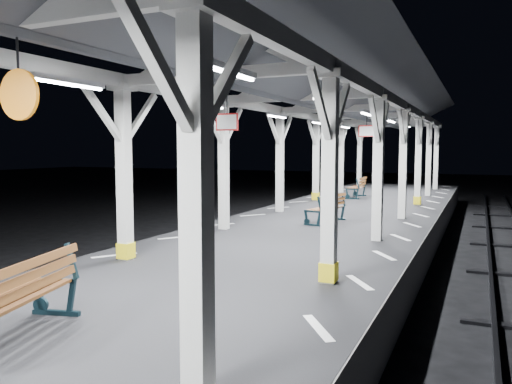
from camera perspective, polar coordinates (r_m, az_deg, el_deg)
The scene contains 8 objects.
ground at distance 7.60m, azimuth -12.04°, elevation -19.42°, with size 120.00×120.00×0.00m, color black.
platform at distance 7.40m, azimuth -12.12°, elevation -15.89°, with size 6.00×50.00×1.00m, color black.
hazard_stripes_left at distance 8.87m, azimuth -25.20°, elevation -9.32°, with size 1.00×48.00×0.01m, color silver.
hazard_stripes_right at distance 6.17m, azimuth 7.11°, elevation -15.14°, with size 1.00×48.00×0.01m, color silver.
canopy at distance 7.06m, azimuth -12.83°, elevation 16.64°, with size 5.40×49.00×4.65m.
bench_mid at distance 6.16m, azimuth -25.33°, elevation -10.69°, with size 1.08×1.87×0.96m.
bench_far at distance 14.41m, azimuth 8.26°, elevation -1.77°, with size 0.85×1.62×0.83m.
bench_extra at distance 22.07m, azimuth 11.62°, elevation 0.60°, with size 0.67×1.66×0.89m.
Camera 1 is at (4.14, -5.55, 3.12)m, focal length 35.00 mm.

